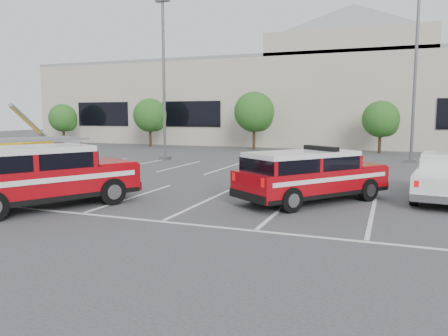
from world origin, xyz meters
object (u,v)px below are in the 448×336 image
(tree_mid_left, at_px, (255,113))
(utility_rig, at_px, (22,158))
(tree_mid_right, at_px, (382,120))
(light_pole_left, at_px, (164,79))
(fire_chief_suv, at_px, (310,179))
(light_pole_mid, at_px, (415,77))
(tree_left, at_px, (151,116))
(ladder_suv, at_px, (41,180))
(convention_building, at_px, (333,97))
(white_pickup, at_px, (445,181))
(tree_far_left, at_px, (64,119))

(tree_mid_left, distance_m, utility_rig, 19.53)
(tree_mid_right, relative_size, light_pole_left, 0.39)
(tree_mid_right, xyz_separation_m, utility_rig, (-17.03, -18.07, -1.80))
(utility_rig, bearing_deg, fire_chief_suv, -15.15)
(tree_mid_right, distance_m, light_pole_mid, 6.88)
(tree_left, relative_size, ladder_suv, 0.74)
(tree_mid_right, height_order, light_pole_left, light_pole_left)
(convention_building, bearing_deg, white_pickup, -75.20)
(tree_far_left, relative_size, ladder_suv, 0.66)
(tree_mid_right, bearing_deg, utility_rig, -133.31)
(tree_mid_left, height_order, light_pole_mid, light_pole_mid)
(ladder_suv, bearing_deg, tree_mid_right, 96.85)
(fire_chief_suv, distance_m, ladder_suv, 8.75)
(ladder_suv, bearing_deg, utility_rig, 166.76)
(convention_building, distance_m, tree_mid_right, 11.20)
(white_pickup, bearing_deg, convention_building, 112.08)
(convention_building, relative_size, tree_far_left, 15.04)
(tree_far_left, height_order, ladder_suv, tree_far_left)
(tree_far_left, bearing_deg, tree_left, 0.00)
(tree_mid_right, distance_m, fire_chief_suv, 20.81)
(tree_far_left, height_order, light_pole_mid, light_pole_mid)
(light_pole_left, bearing_deg, utility_rig, -116.16)
(convention_building, xyz_separation_m, light_pole_mid, (6.82, -15.86, 0.47))
(tree_left, bearing_deg, tree_mid_right, -0.00)
(tree_mid_left, xyz_separation_m, light_pole_mid, (11.91, -6.05, 2.14))
(tree_far_left, relative_size, light_pole_left, 0.39)
(tree_left, relative_size, tree_mid_right, 1.11)
(utility_rig, bearing_deg, convention_building, 60.96)
(light_pole_left, relative_size, light_pole_mid, 1.00)
(ladder_suv, bearing_deg, convention_building, 110.36)
(tree_left, bearing_deg, ladder_suv, -66.98)
(light_pole_mid, distance_m, fire_chief_suv, 15.70)
(convention_building, height_order, light_pole_left, convention_building)
(tree_mid_right, distance_m, white_pickup, 18.71)
(utility_rig, bearing_deg, tree_mid_right, 41.15)
(tree_mid_left, relative_size, light_pole_left, 0.47)
(tree_mid_right, relative_size, fire_chief_suv, 0.73)
(tree_far_left, bearing_deg, convention_building, 21.37)
(tree_mid_right, height_order, fire_chief_suv, tree_mid_right)
(convention_building, xyz_separation_m, tree_mid_left, (-5.09, -9.82, -1.68))
(tree_far_left, xyz_separation_m, fire_chief_suv, (28.25, -20.66, -1.73))
(light_pole_mid, height_order, ladder_suv, light_pole_mid)
(tree_far_left, bearing_deg, light_pole_mid, -10.73)
(tree_left, bearing_deg, light_pole_left, -55.48)
(light_pole_left, relative_size, utility_rig, 2.34)
(light_pole_left, distance_m, light_pole_mid, 15.52)
(white_pickup, bearing_deg, fire_chief_suv, -145.41)
(light_pole_mid, xyz_separation_m, utility_rig, (-18.94, -12.03, -4.48))
(tree_left, distance_m, tree_mid_right, 20.00)
(fire_chief_suv, xyz_separation_m, white_pickup, (4.30, 2.22, -0.14))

